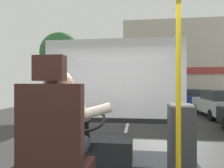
# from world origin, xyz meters

# --- Properties ---
(ground) EXTENTS (18.00, 44.00, 0.06)m
(ground) POSITION_xyz_m (0.00, 8.80, -0.02)
(ground) COLOR #303030
(driver_seat) EXTENTS (0.48, 0.48, 1.36)m
(driver_seat) POSITION_xyz_m (-0.19, -0.41, 1.24)
(driver_seat) COLOR black
(driver_seat) RESTS_ON bus_floor
(bus_driver) EXTENTS (0.79, 0.54, 0.77)m
(bus_driver) POSITION_xyz_m (-0.19, -0.30, 1.43)
(bus_driver) COLOR #282833
(bus_driver) RESTS_ON driver_seat
(steering_console) EXTENTS (1.10, 0.96, 0.83)m
(steering_console) POSITION_xyz_m (-0.19, 0.89, 0.88)
(steering_console) COLOR black
(steering_console) RESTS_ON bus_floor
(handrail_pole) EXTENTS (0.04, 0.04, 1.97)m
(handrail_pole) POSITION_xyz_m (0.78, -0.06, 1.64)
(handrail_pole) COLOR gold
(handrail_pole) RESTS_ON bus_floor
(fare_box) EXTENTS (0.25, 0.27, 0.94)m
(fare_box) POSITION_xyz_m (0.88, 0.31, 1.12)
(fare_box) COLOR #333338
(fare_box) RESTS_ON bus_floor
(windshield_panel) EXTENTS (2.50, 0.08, 1.48)m
(windshield_panel) POSITION_xyz_m (0.00, 1.62, 1.70)
(windshield_panel) COLOR silver
(street_tree) EXTENTS (2.46, 2.46, 4.94)m
(street_tree) POSITION_xyz_m (-4.29, 9.93, 3.66)
(street_tree) COLOR #4C3828
(street_tree) RESTS_ON ground
(shop_building) EXTENTS (13.34, 4.15, 7.82)m
(shop_building) POSITION_xyz_m (5.76, 19.11, 3.91)
(shop_building) COLOR #BCB29E
(shop_building) RESTS_ON ground
(parked_car_silver) EXTENTS (1.76, 3.95, 1.46)m
(parked_car_silver) POSITION_xyz_m (4.78, 9.47, 0.75)
(parked_car_silver) COLOR silver
(parked_car_silver) RESTS_ON ground
(parked_car_blue) EXTENTS (2.04, 3.96, 1.34)m
(parked_car_blue) POSITION_xyz_m (4.54, 15.33, 0.69)
(parked_car_blue) COLOR navy
(parked_car_blue) RESTS_ON ground
(parked_car_white) EXTENTS (1.98, 4.36, 1.20)m
(parked_car_white) POSITION_xyz_m (4.21, 21.05, 0.62)
(parked_car_white) COLOR silver
(parked_car_white) RESTS_ON ground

